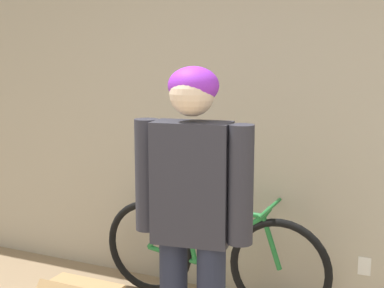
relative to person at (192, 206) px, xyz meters
name	(u,v)px	position (x,y,z in m)	size (l,w,h in m)	color
wall_back	(286,115)	(0.15, 1.18, 0.33)	(8.00, 0.07, 2.60)	#B7AD99
person	(192,206)	(0.00, 0.00, 0.00)	(0.62, 0.25, 1.65)	#23283D
bicycle	(211,255)	(-0.28, 0.90, -0.61)	(1.64, 0.46, 0.75)	black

